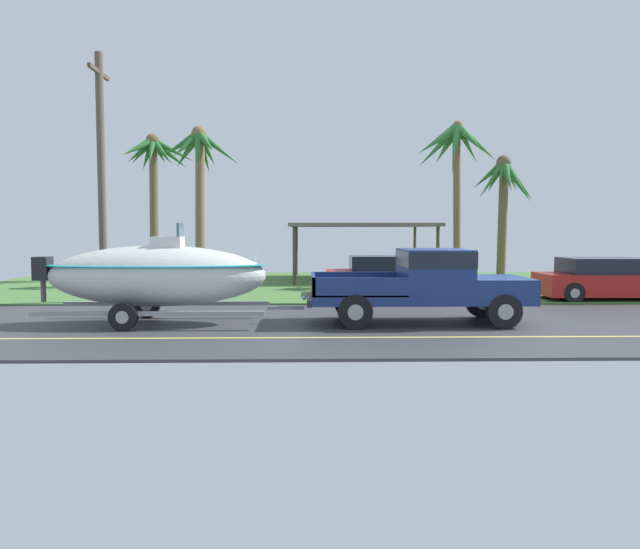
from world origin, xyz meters
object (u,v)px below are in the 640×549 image
Objects in this scene: parked_sedan_near at (607,280)px; palm_tree_near_left at (154,168)px; palm_tree_mid at (456,154)px; boat_on_trailer at (157,275)px; carport_awning at (361,226)px; palm_tree_far_left at (199,164)px; utility_pole at (101,174)px; pickup_truck_towing at (432,282)px; palm_tree_near_right at (505,188)px; parked_sedan_far at (394,276)px.

parked_sedan_near is 18.93m from palm_tree_near_left.
palm_tree_mid is (12.64, -3.36, 0.24)m from palm_tree_near_left.
palm_tree_mid is (-3.80, 4.94, 4.60)m from parked_sedan_near.
boat_on_trailer is 1.02× the size of carport_awning.
palm_tree_far_left is at bearing 93.87° from boat_on_trailer.
palm_tree_far_left is at bearing -48.59° from palm_tree_near_left.
pickup_truck_towing is at bearing -25.12° from utility_pole.
pickup_truck_towing is 0.86× the size of carport_awning.
palm_tree_near_left reaches higher than palm_tree_far_left.
parked_sedan_near is (13.32, 4.77, -0.51)m from boat_on_trailer.
parked_sedan_near is at bearing -80.07° from palm_tree_near_right.
palm_tree_far_left is at bearing -158.47° from carport_awning.
palm_tree_mid reaches higher than carport_awning.
palm_tree_near_left is 1.02× the size of palm_tree_far_left.
boat_on_trailer is at bearing -86.13° from palm_tree_far_left.
utility_pole is (-2.67, 4.39, 2.80)m from boat_on_trailer.
palm_tree_mid reaches higher than parked_sedan_near.
boat_on_trailer is 1.18× the size of palm_tree_near_right.
parked_sedan_near is 0.70× the size of carport_awning.
palm_tree_mid reaches higher than palm_tree_far_left.
utility_pole reaches higher than palm_tree_near_left.
palm_tree_near_right is at bearing -5.22° from palm_tree_near_left.
palm_tree_far_left reaches higher than carport_awning.
parked_sedan_far is 0.73× the size of palm_tree_mid.
palm_tree_near_left is 1.00× the size of palm_tree_mid.
palm_tree_near_right reaches higher than carport_awning.
palm_tree_near_right reaches higher than pickup_truck_towing.
utility_pole is (-14.78, -7.30, -0.11)m from palm_tree_near_right.
boat_on_trailer is at bearing -58.68° from utility_pole.
palm_tree_near_left is (-9.81, 13.08, 4.02)m from pickup_truck_towing.
parked_sedan_far is at bearing -27.51° from palm_tree_far_left.
palm_tree_near_left is 1.20× the size of palm_tree_near_right.
parked_sedan_far is 8.26m from palm_tree_near_right.
palm_tree_near_left is (-9.78, 6.58, 4.36)m from parked_sedan_far.
parked_sedan_far is at bearing 12.77° from utility_pole.
palm_tree_mid is 13.37m from utility_pole.
parked_sedan_far is 9.32m from palm_tree_far_left.
parked_sedan_far is 6.30m from palm_tree_mid.
palm_tree_far_left is 6.34m from utility_pole.
parked_sedan_far is 0.73× the size of palm_tree_near_left.
boat_on_trailer is at bearing -76.59° from palm_tree_near_left.
parked_sedan_far is 0.63× the size of utility_pole.
pickup_truck_towing is 10.98m from palm_tree_mid.
boat_on_trailer reaches higher than parked_sedan_far.
palm_tree_near_left is at bearing 103.41° from boat_on_trailer.
palm_tree_far_left is at bearing 152.49° from parked_sedan_far.
boat_on_trailer is 11.01m from palm_tree_far_left.
utility_pole is (-8.73, -8.61, 1.53)m from carport_awning.
utility_pole is at bearing -178.61° from parked_sedan_near.
palm_tree_near_right is 12.91m from palm_tree_far_left.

